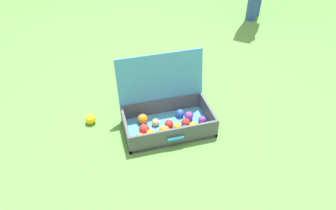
# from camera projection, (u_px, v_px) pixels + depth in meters

# --- Properties ---
(ground_plane) EXTENTS (16.00, 16.00, 0.00)m
(ground_plane) POSITION_uv_depth(u_px,v_px,m) (161.00, 125.00, 2.28)
(ground_plane) COLOR #569342
(open_suitcase) EXTENTS (0.61, 0.43, 0.49)m
(open_suitcase) POSITION_uv_depth(u_px,v_px,m) (167.00, 114.00, 2.20)
(open_suitcase) COLOR #4799C6
(open_suitcase) RESTS_ON ground
(stray_ball_on_grass) EXTENTS (0.08, 0.08, 0.08)m
(stray_ball_on_grass) POSITION_uv_depth(u_px,v_px,m) (90.00, 119.00, 2.27)
(stray_ball_on_grass) COLOR yellow
(stray_ball_on_grass) RESTS_ON ground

